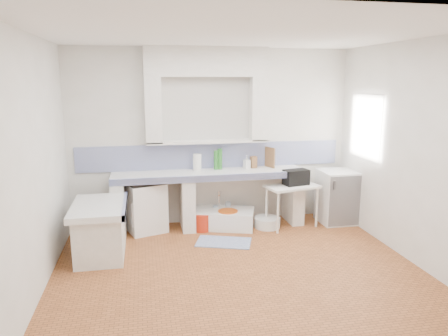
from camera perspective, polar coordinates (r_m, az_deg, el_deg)
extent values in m
plane|color=#9E572C|center=(5.28, 2.15, -14.02)|extent=(4.50, 4.50, 0.00)
plane|color=white|center=(4.77, 2.42, 17.82)|extent=(4.50, 4.50, 0.00)
plane|color=white|center=(6.77, -1.63, 4.21)|extent=(4.50, 0.00, 4.50)
plane|color=white|center=(2.98, 11.20, -6.07)|extent=(4.50, 0.00, 4.50)
plane|color=white|center=(4.85, -24.59, 0.02)|extent=(0.00, 4.50, 4.50)
plane|color=white|center=(5.78, 24.57, 1.78)|extent=(0.00, 4.50, 4.50)
cube|color=white|center=(6.57, -2.39, 14.24)|extent=(1.90, 0.25, 0.45)
cube|color=#372011|center=(6.84, 20.11, 5.25)|extent=(0.35, 0.86, 1.06)
cube|color=white|center=(6.74, 19.28, 8.47)|extent=(0.01, 0.84, 0.24)
cube|color=white|center=(6.56, -2.03, -0.85)|extent=(3.00, 0.60, 0.08)
cube|color=navy|center=(6.29, -1.63, -1.40)|extent=(3.00, 0.04, 0.10)
cube|color=white|center=(6.61, -14.13, -5.14)|extent=(0.20, 0.55, 0.82)
cube|color=white|center=(6.63, -5.00, -4.77)|extent=(0.20, 0.55, 0.82)
cube|color=white|center=(7.02, 9.38, -3.93)|extent=(0.20, 0.55, 0.82)
cube|color=white|center=(5.79, -16.62, -5.13)|extent=(0.70, 1.10, 0.08)
cube|color=white|center=(5.90, -16.41, -8.39)|extent=(0.60, 1.00, 0.62)
cube|color=navy|center=(5.77, -13.34, -5.03)|extent=(0.04, 1.10, 0.10)
cube|color=navy|center=(6.80, -1.59, 1.68)|extent=(4.27, 0.03, 0.40)
cube|color=white|center=(6.61, -10.59, -5.23)|extent=(0.68, 0.67, 0.77)
cube|color=white|center=(6.75, -0.40, -6.95)|extent=(1.16, 0.85, 0.25)
cube|color=white|center=(6.78, 9.17, -5.13)|extent=(0.90, 0.62, 0.04)
cube|color=white|center=(7.13, 15.10, -3.77)|extent=(0.56, 0.56, 0.86)
cylinder|color=red|center=(6.61, -3.01, -7.28)|extent=(0.34, 0.34, 0.27)
cylinder|color=#DA500D|center=(6.67, 0.53, -7.01)|extent=(0.36, 0.36, 0.29)
cylinder|color=blue|center=(6.86, 2.70, -6.54)|extent=(0.36, 0.36, 0.27)
cylinder|color=white|center=(6.77, 5.88, -7.36)|extent=(0.48, 0.48, 0.16)
cylinder|color=silver|center=(6.87, -1.18, -6.34)|extent=(0.10, 0.10, 0.31)
cylinder|color=silver|center=(6.94, 0.55, -6.01)|extent=(0.12, 0.12, 0.34)
cube|color=black|center=(6.71, 9.76, -1.24)|extent=(0.42, 0.29, 0.24)
cylinder|color=#2A7229|center=(6.69, -0.56, 1.23)|extent=(0.08, 0.08, 0.33)
cylinder|color=#2A7229|center=(6.69, -1.11, 1.09)|extent=(0.08, 0.08, 0.30)
cube|color=brown|center=(6.83, 4.03, 0.80)|extent=(0.11, 0.10, 0.19)
cube|color=brown|center=(6.89, 6.26, 1.45)|extent=(0.11, 0.23, 0.33)
cylinder|color=white|center=(6.62, -3.67, 0.79)|extent=(0.15, 0.15, 0.26)
imported|color=white|center=(6.80, 3.12, 0.85)|extent=(0.12, 0.12, 0.21)
cube|color=navy|center=(6.15, -0.04, -10.04)|extent=(0.88, 0.67, 0.01)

